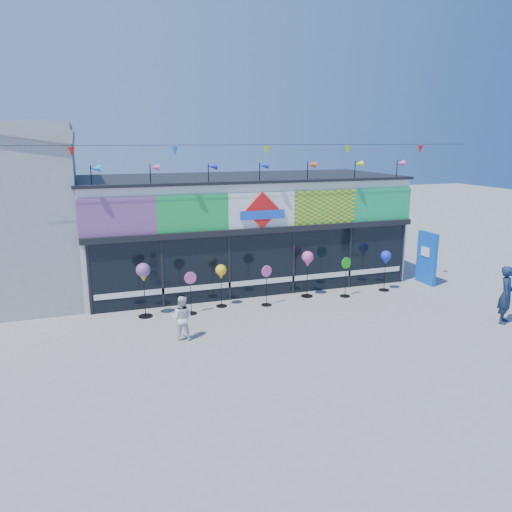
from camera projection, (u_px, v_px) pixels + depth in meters
name	position (u px, v px, depth m)	size (l,w,h in m)	color
ground	(301.00, 330.00, 14.70)	(80.00, 80.00, 0.00)	gray
kite_shop	(240.00, 228.00, 19.70)	(16.00, 5.70, 5.31)	white
blue_sign	(427.00, 258.00, 19.22)	(0.20, 1.02, 2.03)	blue
spinner_0	(143.00, 274.00, 15.46)	(0.44, 0.44, 1.75)	black
spinner_1	(191.00, 292.00, 15.87)	(0.39, 0.36, 1.40)	black
spinner_2	(221.00, 273.00, 16.49)	(0.37, 0.37, 1.45)	black
spinner_3	(267.00, 284.00, 16.70)	(0.38, 0.35, 1.39)	black
spinner_4	(308.00, 260.00, 17.51)	(0.42, 0.42, 1.66)	black
spinner_5	(346.00, 276.00, 17.64)	(0.40, 0.37, 1.43)	black
spinner_6	(386.00, 259.00, 18.26)	(0.38, 0.38, 1.51)	black
adult_man	(506.00, 295.00, 15.08)	(0.65, 0.42, 1.77)	#142340
child	(182.00, 318.00, 13.87)	(0.61, 0.35, 1.26)	white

